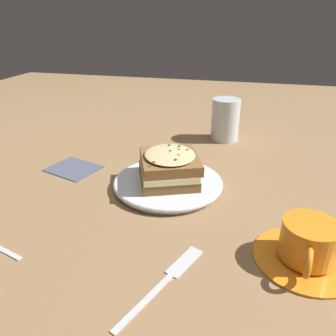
{
  "coord_description": "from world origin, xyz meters",
  "views": [
    {
      "loc": [
        0.12,
        -0.6,
        0.34
      ],
      "look_at": [
        -0.02,
        -0.01,
        0.04
      ],
      "focal_mm": 35.0,
      "sensor_mm": 36.0,
      "label": 1
    }
  ],
  "objects_px": {
    "water_glass": "(225,120)",
    "fork": "(171,275)",
    "dinner_plate": "(168,183)",
    "sandwich": "(169,167)",
    "napkin": "(74,168)",
    "teacup_with_saucer": "(308,246)"
  },
  "relations": [
    {
      "from": "sandwich",
      "to": "fork",
      "type": "xyz_separation_m",
      "value": [
        0.07,
        -0.25,
        -0.05
      ]
    },
    {
      "from": "teacup_with_saucer",
      "to": "water_glass",
      "type": "relative_size",
      "value": 1.3
    },
    {
      "from": "sandwich",
      "to": "napkin",
      "type": "height_order",
      "value": "sandwich"
    },
    {
      "from": "dinner_plate",
      "to": "napkin",
      "type": "bearing_deg",
      "value": 172.57
    },
    {
      "from": "water_glass",
      "to": "napkin",
      "type": "distance_m",
      "value": 0.44
    },
    {
      "from": "dinner_plate",
      "to": "teacup_with_saucer",
      "type": "xyz_separation_m",
      "value": [
        0.26,
        -0.17,
        0.02
      ]
    },
    {
      "from": "sandwich",
      "to": "teacup_with_saucer",
      "type": "distance_m",
      "value": 0.31
    },
    {
      "from": "water_glass",
      "to": "napkin",
      "type": "height_order",
      "value": "water_glass"
    },
    {
      "from": "teacup_with_saucer",
      "to": "dinner_plate",
      "type": "bearing_deg",
      "value": -114.86
    },
    {
      "from": "fork",
      "to": "napkin",
      "type": "height_order",
      "value": "same"
    },
    {
      "from": "fork",
      "to": "dinner_plate",
      "type": "bearing_deg",
      "value": 127.4
    },
    {
      "from": "dinner_plate",
      "to": "sandwich",
      "type": "distance_m",
      "value": 0.04
    },
    {
      "from": "dinner_plate",
      "to": "teacup_with_saucer",
      "type": "relative_size",
      "value": 1.5
    },
    {
      "from": "sandwich",
      "to": "water_glass",
      "type": "bearing_deg",
      "value": 74.77
    },
    {
      "from": "dinner_plate",
      "to": "fork",
      "type": "bearing_deg",
      "value": -75.1
    },
    {
      "from": "teacup_with_saucer",
      "to": "water_glass",
      "type": "height_order",
      "value": "water_glass"
    },
    {
      "from": "teacup_with_saucer",
      "to": "water_glass",
      "type": "distance_m",
      "value": 0.52
    },
    {
      "from": "sandwich",
      "to": "water_glass",
      "type": "distance_m",
      "value": 0.33
    },
    {
      "from": "teacup_with_saucer",
      "to": "napkin",
      "type": "relative_size",
      "value": 1.36
    },
    {
      "from": "fork",
      "to": "napkin",
      "type": "xyz_separation_m",
      "value": [
        -0.31,
        0.28,
        0.0
      ]
    },
    {
      "from": "sandwich",
      "to": "water_glass",
      "type": "relative_size",
      "value": 1.36
    },
    {
      "from": "water_glass",
      "to": "fork",
      "type": "distance_m",
      "value": 0.58
    }
  ]
}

